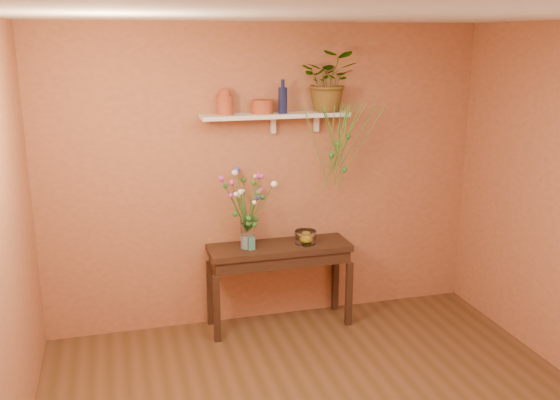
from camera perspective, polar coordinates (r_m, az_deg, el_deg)
name	(u,v)px	position (r m, az deg, el deg)	size (l,w,h in m)	color
room	(348,247)	(3.75, 6.30, -4.37)	(4.04, 4.04, 2.70)	brown
sideboard	(279,257)	(5.58, -0.06, -5.25)	(1.27, 0.41, 0.77)	#342213
wall_shelf	(277,116)	(5.38, -0.30, 7.77)	(1.30, 0.24, 0.19)	white
terracotta_jug	(225,102)	(5.27, -5.11, 8.99)	(0.17, 0.17, 0.22)	#B2442A
terracotta_pot	(262,107)	(5.35, -1.65, 8.59)	(0.19, 0.19, 0.12)	#B2442A
blue_bottle	(283,100)	(5.35, 0.26, 9.23)	(0.09, 0.09, 0.29)	#13193E
spider_plant	(330,81)	(5.52, 4.59, 10.89)	(0.48, 0.41, 0.53)	#287728
plant_fronds	(341,144)	(5.45, 5.63, 5.12)	(0.79, 0.37, 0.80)	#287728
glass_vase	(247,236)	(5.44, -3.02, -3.35)	(0.12, 0.12, 0.25)	white
bouquet	(247,195)	(5.35, -3.02, 0.47)	(0.46, 0.51, 0.55)	#386B28
glass_bowl	(305,238)	(5.58, 2.36, -3.48)	(0.19, 0.19, 0.12)	white
lemon	(306,238)	(5.59, 2.40, -3.55)	(0.08, 0.08, 0.08)	yellow
carton	(251,243)	(5.41, -2.68, -4.01)	(0.06, 0.04, 0.11)	#2D6680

